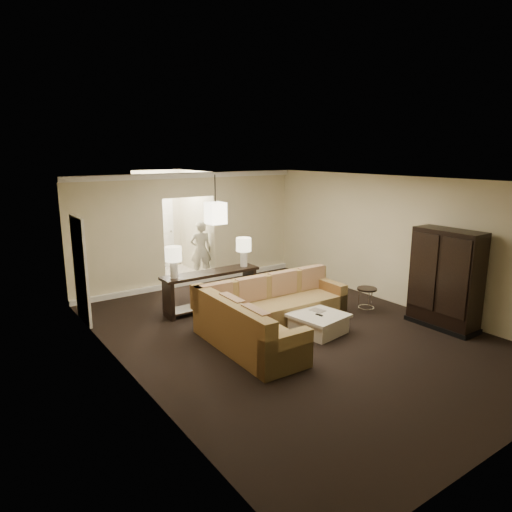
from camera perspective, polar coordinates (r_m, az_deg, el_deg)
ground at (r=8.61m, az=4.34°, el=-9.59°), size 8.00×8.00×0.00m
wall_back at (r=11.49m, az=-8.27°, el=3.30°), size 6.00×0.04×2.80m
wall_left at (r=6.74m, az=-15.65°, el=-3.85°), size 0.04×8.00×2.80m
wall_right at (r=10.31m, az=17.51°, el=1.74°), size 0.04×8.00×2.80m
ceiling at (r=7.97m, az=4.69°, el=9.35°), size 6.00×8.00×0.02m
crown_molding at (r=11.30m, az=-8.38°, el=9.93°), size 6.00×0.10×0.12m
baseboard at (r=11.74m, az=-7.95°, el=-3.20°), size 6.00×0.10×0.12m
side_door at (r=9.44m, az=-21.08°, el=-1.69°), size 0.05×0.90×2.10m
foyer at (r=12.70m, az=-11.00°, el=3.65°), size 1.44×2.02×2.80m
sectional_sofa at (r=8.51m, az=1.59°, el=-7.20°), size 3.11×2.47×0.92m
coffee_table at (r=8.63m, az=7.81°, el=-8.29°), size 1.03×1.03×0.38m
console_table at (r=9.72m, az=-5.64°, el=-3.88°), size 2.15×0.50×0.83m
armoire at (r=9.31m, az=22.59°, el=-2.93°), size 0.56×1.32×1.89m
drink_table at (r=9.85m, az=13.67°, el=-4.73°), size 0.41×0.41×0.51m
table_lamp_left at (r=9.17m, az=-10.28°, el=-0.14°), size 0.33×0.33×0.63m
table_lamp_right at (r=9.94m, az=-1.55°, el=1.08°), size 0.33×0.33×0.63m
pendant_light at (r=10.27m, az=-5.08°, el=5.37°), size 0.38×0.38×1.09m
person at (r=12.05m, az=-6.93°, el=1.13°), size 0.71×0.58×1.70m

